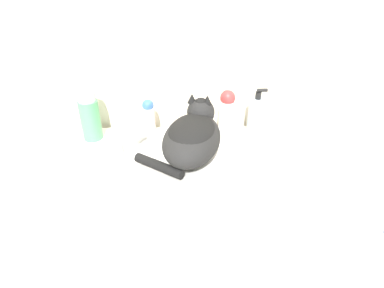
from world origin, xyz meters
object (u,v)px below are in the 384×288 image
at_px(deodorant_stick, 149,119).
at_px(mouthwash_bottle, 90,117).
at_px(soap_pump_bottle, 256,117).
at_px(cat, 192,135).
at_px(lotion_bottle_white, 227,114).
at_px(faucet, 118,142).
at_px(cream_tube, 355,222).

distance_m(deodorant_stick, mouthwash_bottle, 0.20).
bearing_deg(soap_pump_bottle, cat, -141.11).
bearing_deg(mouthwash_bottle, lotion_bottle_white, -0.00).
bearing_deg(lotion_bottle_white, faucet, -159.44).
relative_size(deodorant_stick, cream_tube, 0.83).
distance_m(mouthwash_bottle, cream_tube, 0.87).
height_order(cat, soap_pump_bottle, cat).
bearing_deg(mouthwash_bottle, faucet, -49.57).
bearing_deg(faucet, deodorant_stick, 71.70).
distance_m(faucet, mouthwash_bottle, 0.18).
xyz_separation_m(lotion_bottle_white, soap_pump_bottle, (0.10, 0.00, -0.01)).
height_order(faucet, cream_tube, faucet).
height_order(mouthwash_bottle, soap_pump_bottle, soap_pump_bottle).
height_order(soap_pump_bottle, cream_tube, soap_pump_bottle).
xyz_separation_m(deodorant_stick, soap_pump_bottle, (0.37, 0.00, 0.00)).
distance_m(lotion_bottle_white, soap_pump_bottle, 0.10).
relative_size(lotion_bottle_white, soap_pump_bottle, 0.97).
xyz_separation_m(faucet, soap_pump_bottle, (0.46, 0.13, 0.01)).
relative_size(faucet, lotion_bottle_white, 0.69).
height_order(faucet, lotion_bottle_white, lotion_bottle_white).
bearing_deg(deodorant_stick, mouthwash_bottle, 180.00).
bearing_deg(cream_tube, soap_pump_bottle, 110.31).
distance_m(cat, mouthwash_bottle, 0.39).
bearing_deg(lotion_bottle_white, mouthwash_bottle, 180.00).
bearing_deg(cat, deodorant_stick, 52.86).
bearing_deg(deodorant_stick, cream_tube, -39.92).
bearing_deg(cream_tube, deodorant_stick, 140.08).
xyz_separation_m(deodorant_stick, cream_tube, (0.54, -0.45, -0.06)).
bearing_deg(faucet, cat, 2.56).
height_order(mouthwash_bottle, cream_tube, mouthwash_bottle).
bearing_deg(lotion_bottle_white, deodorant_stick, 180.00).
bearing_deg(cream_tube, lotion_bottle_white, 120.88).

